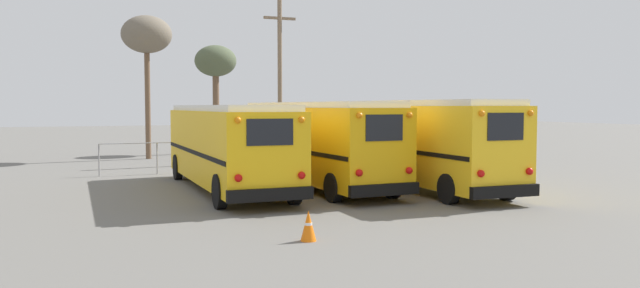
{
  "coord_description": "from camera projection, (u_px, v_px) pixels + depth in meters",
  "views": [
    {
      "loc": [
        -8.91,
        -20.9,
        3.03
      ],
      "look_at": [
        0.0,
        0.36,
        1.63
      ],
      "focal_mm": 35.0,
      "sensor_mm": 36.0,
      "label": 1
    }
  ],
  "objects": [
    {
      "name": "ground_plane",
      "position": [
        324.0,
        189.0,
        22.86
      ],
      "size": [
        160.0,
        160.0,
        0.0
      ],
      "primitive_type": "plane",
      "color": "#66635E"
    },
    {
      "name": "school_bus_0",
      "position": [
        227.0,
        144.0,
        22.36
      ],
      "size": [
        2.77,
        10.75,
        3.07
      ],
      "color": "yellow",
      "rests_on": "ground"
    },
    {
      "name": "school_bus_1",
      "position": [
        315.0,
        141.0,
        23.55
      ],
      "size": [
        2.61,
        10.71,
        3.18
      ],
      "color": "#EAAA0F",
      "rests_on": "ground"
    },
    {
      "name": "school_bus_2",
      "position": [
        415.0,
        140.0,
        23.3
      ],
      "size": [
        2.69,
        10.85,
        3.24
      ],
      "color": "yellow",
      "rests_on": "ground"
    },
    {
      "name": "utility_pole",
      "position": [
        280.0,
        77.0,
        34.01
      ],
      "size": [
        1.8,
        0.24,
        8.87
      ],
      "color": "#75604C",
      "rests_on": "ground"
    },
    {
      "name": "bare_tree_0",
      "position": [
        147.0,
        37.0,
        35.5
      ],
      "size": [
        2.85,
        2.85,
        8.19
      ],
      "color": "brown",
      "rests_on": "ground"
    },
    {
      "name": "bare_tree_1",
      "position": [
        216.0,
        64.0,
        40.06
      ],
      "size": [
        2.68,
        2.68,
        6.95
      ],
      "color": "brown",
      "rests_on": "ground"
    },
    {
      "name": "fence_line",
      "position": [
        262.0,
        149.0,
        29.72
      ],
      "size": [
        14.78,
        0.06,
        1.42
      ],
      "color": "#939399",
      "rests_on": "ground"
    },
    {
      "name": "traffic_cone",
      "position": [
        308.0,
        226.0,
        13.98
      ],
      "size": [
        0.36,
        0.36,
        0.7
      ],
      "color": "orange",
      "rests_on": "ground"
    }
  ]
}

